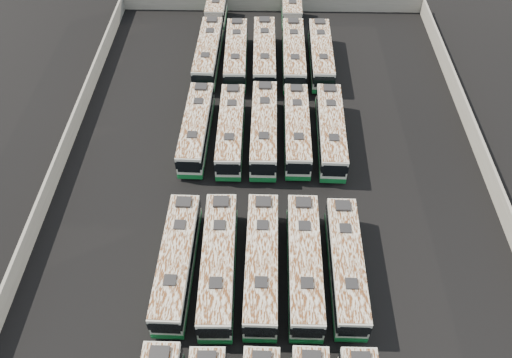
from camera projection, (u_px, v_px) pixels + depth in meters
name	position (u px, v px, depth m)	size (l,w,h in m)	color
ground	(272.00, 194.00, 50.63)	(140.00, 140.00, 0.00)	black
perimeter_wall	(272.00, 187.00, 49.81)	(45.20, 73.20, 2.20)	slate
bus_midfront_far_left	(177.00, 261.00, 43.08)	(2.92, 12.78, 3.59)	silver
bus_midfront_left	(219.00, 263.00, 42.89)	(3.00, 13.20, 3.71)	silver
bus_midfront_center	(262.00, 263.00, 42.93)	(2.88, 13.07, 3.68)	silver
bus_midfront_right	(304.00, 263.00, 42.89)	(2.84, 13.05, 3.67)	silver
bus_midfront_far_right	(346.00, 265.00, 42.87)	(2.76, 12.61, 3.55)	silver
bus_midback_far_left	(196.00, 128.00, 54.64)	(2.94, 12.64, 3.55)	silver
bus_midback_left	(231.00, 130.00, 54.43)	(2.69, 12.60, 3.55)	silver
bus_midback_center	(264.00, 128.00, 54.46)	(2.86, 13.12, 3.69)	silver
bus_midback_right	(297.00, 129.00, 54.48)	(2.73, 12.57, 3.54)	silver
bus_midback_far_right	(331.00, 130.00, 54.31)	(3.01, 12.88, 3.61)	silver
bus_back_far_left	(211.00, 38.00, 66.59)	(3.12, 19.91, 3.60)	silver
bus_back_left	(236.00, 54.00, 64.10)	(2.88, 12.72, 3.57)	silver
bus_back_center	(264.00, 54.00, 64.03)	(2.94, 13.20, 3.71)	silver
bus_back_right	(293.00, 40.00, 66.31)	(2.83, 20.08, 3.64)	silver
bus_back_far_right	(321.00, 54.00, 64.10)	(2.77, 12.63, 3.55)	silver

